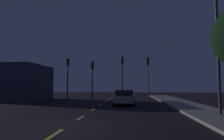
{
  "coord_description": "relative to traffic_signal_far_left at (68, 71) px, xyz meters",
  "views": [
    {
      "loc": [
        2.74,
        -8.51,
        1.75
      ],
      "look_at": [
        0.79,
        13.07,
        3.43
      ],
      "focal_mm": 32.67,
      "sensor_mm": 36.0,
      "label": 1
    }
  ],
  "objects": [
    {
      "name": "lane_stripe_fourth",
      "position": [
        4.92,
        -5.59,
        -3.57
      ],
      "size": [
        0.16,
        1.6,
        0.01
      ],
      "primitive_type": "cube",
      "color": "#EACC4C",
      "rests_on": "ground_plane"
    },
    {
      "name": "traffic_signal_far_right",
      "position": [
        9.74,
        0.0,
        0.02
      ],
      "size": [
        0.32,
        0.38,
        5.16
      ],
      "color": "#4C4C51",
      "rests_on": "ground_plane"
    },
    {
      "name": "lane_stripe_nearest",
      "position": [
        4.92,
        -16.99,
        -3.57
      ],
      "size": [
        0.16,
        1.6,
        0.01
      ],
      "primitive_type": "cube",
      "color": "#EACC4C",
      "rests_on": "ground_plane"
    },
    {
      "name": "traffic_signal_far_left",
      "position": [
        0.0,
        0.0,
        0.0
      ],
      "size": [
        0.32,
        0.38,
        5.12
      ],
      "color": "black",
      "rests_on": "ground_plane"
    },
    {
      "name": "lane_stripe_second",
      "position": [
        4.92,
        -13.19,
        -3.57
      ],
      "size": [
        0.16,
        1.6,
        0.01
      ],
      "primitive_type": "cube",
      "color": "#EACC4C",
      "rests_on": "ground_plane"
    },
    {
      "name": "ground_plane",
      "position": [
        4.92,
        -8.79,
        -3.57
      ],
      "size": [
        80.0,
        80.0,
        0.0
      ],
      "primitive_type": "plane",
      "color": "black"
    },
    {
      "name": "storefront_left",
      "position": [
        -5.77,
        -0.27,
        -1.43
      ],
      "size": [
        5.37,
        7.31,
        4.29
      ],
      "primitive_type": "cube",
      "color": "#333847",
      "rests_on": "ground_plane"
    },
    {
      "name": "traffic_signal_center_left",
      "position": [
        3.06,
        -0.0,
        -0.28
      ],
      "size": [
        0.32,
        0.38,
        4.68
      ],
      "color": "#2D2D30",
      "rests_on": "ground_plane"
    },
    {
      "name": "street_lamp_right",
      "position": [
        12.47,
        -12.16,
        0.84
      ],
      "size": [
        1.72,
        0.36,
        7.39
      ],
      "color": "#2D2D30",
      "rests_on": "ground_plane"
    },
    {
      "name": "car_stopped_ahead",
      "position": [
        7.11,
        -5.61,
        -2.86
      ],
      "size": [
        1.85,
        4.08,
        1.38
      ],
      "color": "gray",
      "rests_on": "ground_plane"
    },
    {
      "name": "lane_stripe_third",
      "position": [
        4.92,
        -9.39,
        -3.57
      ],
      "size": [
        0.16,
        1.6,
        0.01
      ],
      "primitive_type": "cube",
      "color": "#EACC4C",
      "rests_on": "ground_plane"
    },
    {
      "name": "lane_stripe_seventh",
      "position": [
        4.92,
        5.81,
        -3.57
      ],
      "size": [
        0.16,
        1.6,
        0.01
      ],
      "primitive_type": "cube",
      "color": "#EACC4C",
      "rests_on": "ground_plane"
    },
    {
      "name": "lane_stripe_fifth",
      "position": [
        4.92,
        -1.79,
        -3.57
      ],
      "size": [
        0.16,
        1.6,
        0.01
      ],
      "primitive_type": "cube",
      "color": "#EACC4C",
      "rests_on": "ground_plane"
    },
    {
      "name": "sidewalk_curb_right",
      "position": [
        12.42,
        -8.79,
        -3.5
      ],
      "size": [
        3.0,
        40.0,
        0.15
      ],
      "primitive_type": "cube",
      "color": "gray",
      "rests_on": "ground_plane"
    },
    {
      "name": "traffic_signal_center_right",
      "position": [
        6.71,
        0.0,
        0.09
      ],
      "size": [
        0.32,
        0.38,
        5.26
      ],
      "color": "#2D2D30",
      "rests_on": "ground_plane"
    },
    {
      "name": "lane_stripe_sixth",
      "position": [
        4.92,
        2.01,
        -3.57
      ],
      "size": [
        0.16,
        1.6,
        0.01
      ],
      "primitive_type": "cube",
      "color": "#EACC4C",
      "rests_on": "ground_plane"
    }
  ]
}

